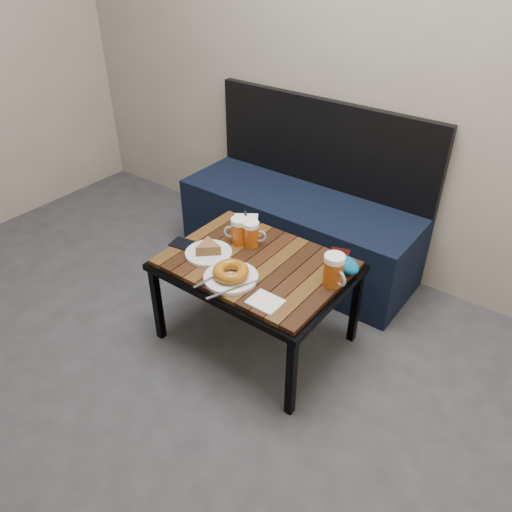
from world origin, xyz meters
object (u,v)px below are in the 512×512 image
Objects in this scene: plate_pie at (208,250)px; beer_mug_centre at (251,234)px; passport_navy at (184,244)px; beer_mug_right at (334,270)px; passport_burgundy at (339,256)px; plate_bagel at (231,274)px; bench at (300,223)px; cafe_table at (256,269)px; knit_pouch at (346,265)px; beer_mug_left at (239,231)px.

beer_mug_centre is at bearing 59.58° from plate_pie.
plate_pie is at bearing 82.85° from passport_navy.
passport_burgundy is (-0.08, 0.20, -0.07)m from beer_mug_right.
beer_mug_centre is 0.29m from plate_bagel.
bench is 1.67× the size of cafe_table.
plate_pie is at bearing -154.63° from knit_pouch.
beer_mug_centre reaches higher than plate_pie.
beer_mug_right is (0.46, -0.04, 0.01)m from beer_mug_centre.
beer_mug_left is at bearing 154.02° from cafe_table.
bench is 11.30× the size of beer_mug_centre.
beer_mug_right reaches higher than passport_burgundy.
beer_mug_right is 1.14× the size of passport_burgundy.
cafe_table is 0.41m from knit_pouch.
beer_mug_left is 1.05× the size of beer_mug_centre.
cafe_table is 5.89× the size of beer_mug_right.
plate_pie is 1.73× the size of passport_burgundy.
beer_mug_centre is 0.46m from beer_mug_right.
bench is 0.68m from beer_mug_left.
cafe_table is 0.39m from passport_burgundy.
knit_pouch is at bearing -42.80° from bench.
passport_navy is (-0.16, -0.80, 0.20)m from bench.
cafe_table is 5.99× the size of knit_pouch.
plate_pie is at bearing 157.19° from plate_bagel.
plate_pie is 0.22m from plate_bagel.
bench is at bearing 158.40° from passport_navy.
beer_mug_right is at bearing 32.56° from plate_bagel.
beer_mug_centre reaches higher than cafe_table.
beer_mug_left is 0.53m from knit_pouch.
plate_bagel is at bearing -101.31° from beer_mug_centre.
plate_bagel is at bearing 96.85° from beer_mug_left.
bench is 0.89m from beer_mug_right.
beer_mug_left is at bearing -86.24° from bench.
knit_pouch is (0.36, 0.18, 0.07)m from cafe_table.
bench reaches higher than cafe_table.
plate_bagel is (0.09, -0.27, -0.04)m from beer_mug_centre.
beer_mug_centre is at bearing 109.25° from plate_bagel.
beer_mug_centre is (-0.10, 0.10, 0.11)m from cafe_table.
beer_mug_centre is at bearing 172.84° from beer_mug_left.
beer_mug_left is (0.04, -0.62, 0.27)m from bench.
passport_navy is at bearing -142.38° from beer_mug_right.
bench is 9.99× the size of knit_pouch.
bench reaches higher than plate_bagel.
plate_pie is 0.72× the size of plate_bagel.
cafe_table is 0.21m from beer_mug_left.
cafe_table is 2.77× the size of plate_bagel.
beer_mug_left reaches higher than cafe_table.
passport_navy is at bearing -101.38° from bench.
plate_pie is (-0.11, -0.18, -0.04)m from beer_mug_centre.
bench is 11.55× the size of passport_navy.
knit_pouch is at bearing 44.16° from plate_bagel.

